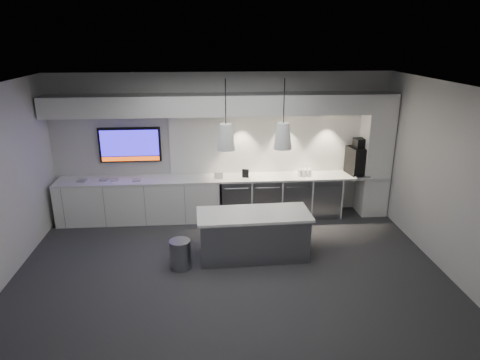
{
  "coord_description": "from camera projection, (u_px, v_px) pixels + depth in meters",
  "views": [
    {
      "loc": [
        -0.32,
        -6.22,
        3.69
      ],
      "look_at": [
        0.26,
        1.1,
        1.19
      ],
      "focal_mm": 32.0,
      "sensor_mm": 36.0,
      "label": 1
    }
  ],
  "objects": [
    {
      "name": "column",
      "position": [
        375.0,
        155.0,
        8.98
      ],
      "size": [
        0.55,
        0.55,
        2.6
      ],
      "primitive_type": "cube",
      "color": "white",
      "rests_on": "floor"
    },
    {
      "name": "back_counter",
      "position": [
        224.0,
        178.0,
        8.85
      ],
      "size": [
        6.8,
        0.65,
        0.04
      ],
      "primitive_type": "cube",
      "color": "white",
      "rests_on": "left_base_cabinets"
    },
    {
      "name": "coffee_machine",
      "position": [
        359.0,
        159.0,
        8.98
      ],
      "size": [
        0.49,
        0.65,
        0.76
      ],
      "rotation": [
        0.0,
        0.0,
        0.17
      ],
      "color": "black",
      "rests_on": "back_counter"
    },
    {
      "name": "sign_black",
      "position": [
        245.0,
        173.0,
        8.79
      ],
      "size": [
        0.14,
        0.05,
        0.18
      ],
      "primitive_type": "cube",
      "rotation": [
        0.0,
        0.0,
        -0.23
      ],
      "color": "black",
      "rests_on": "back_counter"
    },
    {
      "name": "wall_tv",
      "position": [
        130.0,
        145.0,
        8.75
      ],
      "size": [
        1.25,
        0.07,
        0.72
      ],
      "color": "black",
      "rests_on": "wall_back"
    },
    {
      "name": "left_base_cabinets",
      "position": [
        140.0,
        201.0,
        8.87
      ],
      "size": [
        3.3,
        0.63,
        0.86
      ],
      "primitive_type": "cube",
      "color": "white",
      "rests_on": "floor"
    },
    {
      "name": "soffit",
      "position": [
        223.0,
        104.0,
        8.39
      ],
      "size": [
        6.9,
        0.6,
        0.4
      ],
      "primitive_type": "cube",
      "color": "white",
      "rests_on": "wall_back"
    },
    {
      "name": "tray_c",
      "position": [
        114.0,
        180.0,
        8.65
      ],
      "size": [
        0.19,
        0.19,
        0.02
      ],
      "primitive_type": "cube",
      "rotation": [
        0.0,
        0.0,
        0.24
      ],
      "color": "#9D9D9D",
      "rests_on": "back_counter"
    },
    {
      "name": "sign_white",
      "position": [
        219.0,
        176.0,
        8.72
      ],
      "size": [
        0.18,
        0.03,
        0.14
      ],
      "primitive_type": "cube",
      "rotation": [
        0.0,
        0.0,
        0.04
      ],
      "color": "white",
      "rests_on": "back_counter"
    },
    {
      "name": "backsplash",
      "position": [
        279.0,
        142.0,
        9.01
      ],
      "size": [
        4.6,
        0.03,
        1.3
      ],
      "primitive_type": "cube",
      "color": "white",
      "rests_on": "wall_back"
    },
    {
      "name": "island",
      "position": [
        253.0,
        235.0,
        7.4
      ],
      "size": [
        1.95,
        0.89,
        0.82
      ],
      "rotation": [
        0.0,
        0.0,
        0.03
      ],
      "color": "gray",
      "rests_on": "floor"
    },
    {
      "name": "pendant_left",
      "position": [
        226.0,
        137.0,
        6.8
      ],
      "size": [
        0.3,
        0.3,
        1.12
      ],
      "color": "white",
      "rests_on": "ceiling"
    },
    {
      "name": "ceiling",
      "position": [
        228.0,
        86.0,
        6.12
      ],
      "size": [
        7.0,
        7.0,
        0.0
      ],
      "primitive_type": "plane",
      "rotation": [
        3.14,
        0.0,
        0.0
      ],
      "color": "black",
      "rests_on": "wall_back"
    },
    {
      "name": "fridge_unit_a",
      "position": [
        236.0,
        198.0,
        9.02
      ],
      "size": [
        0.6,
        0.61,
        0.85
      ],
      "primitive_type": "cube",
      "color": "gray",
      "rests_on": "floor"
    },
    {
      "name": "fridge_unit_b",
      "position": [
        265.0,
        197.0,
        9.06
      ],
      "size": [
        0.6,
        0.61,
        0.85
      ],
      "primitive_type": "cube",
      "color": "gray",
      "rests_on": "floor"
    },
    {
      "name": "tray_b",
      "position": [
        104.0,
        180.0,
        8.66
      ],
      "size": [
        0.17,
        0.17,
        0.02
      ],
      "primitive_type": "cube",
      "rotation": [
        0.0,
        0.0,
        -0.06
      ],
      "color": "#9D9D9D",
      "rests_on": "back_counter"
    },
    {
      "name": "fridge_unit_d",
      "position": [
        324.0,
        196.0,
        9.16
      ],
      "size": [
        0.6,
        0.61,
        0.85
      ],
      "primitive_type": "cube",
      "color": "gray",
      "rests_on": "floor"
    },
    {
      "name": "bin",
      "position": [
        180.0,
        254.0,
        7.08
      ],
      "size": [
        0.41,
        0.41,
        0.49
      ],
      "primitive_type": "cylinder",
      "rotation": [
        0.0,
        0.0,
        -0.17
      ],
      "color": "gray",
      "rests_on": "floor"
    },
    {
      "name": "tray_a",
      "position": [
        82.0,
        181.0,
        8.6
      ],
      "size": [
        0.18,
        0.18,
        0.02
      ],
      "primitive_type": "cube",
      "rotation": [
        0.0,
        0.0,
        -0.11
      ],
      "color": "#9D9D9D",
      "rests_on": "back_counter"
    },
    {
      "name": "cup_cluster",
      "position": [
        305.0,
        172.0,
        8.91
      ],
      "size": [
        0.27,
        0.17,
        0.15
      ],
      "primitive_type": null,
      "color": "white",
      "rests_on": "back_counter"
    },
    {
      "name": "wall_right",
      "position": [
        446.0,
        179.0,
        6.86
      ],
      "size": [
        0.0,
        7.0,
        7.0
      ],
      "primitive_type": "plane",
      "rotation": [
        1.57,
        0.0,
        -1.57
      ],
      "color": "silver",
      "rests_on": "floor"
    },
    {
      "name": "wall_front",
      "position": [
        243.0,
        268.0,
        4.24
      ],
      "size": [
        7.0,
        0.0,
        7.0
      ],
      "primitive_type": "plane",
      "rotation": [
        -1.57,
        0.0,
        0.0
      ],
      "color": "silver",
      "rests_on": "floor"
    },
    {
      "name": "floor",
      "position": [
        230.0,
        270.0,
        7.08
      ],
      "size": [
        7.0,
        7.0,
        0.0
      ],
      "primitive_type": "plane",
      "color": "#2F2F32",
      "rests_on": "ground"
    },
    {
      "name": "wall_back",
      "position": [
        223.0,
        145.0,
        8.96
      ],
      "size": [
        7.0,
        0.0,
        7.0
      ],
      "primitive_type": "plane",
      "rotation": [
        1.57,
        0.0,
        0.0
      ],
      "color": "silver",
      "rests_on": "floor"
    },
    {
      "name": "tray_d",
      "position": [
        137.0,
        180.0,
        8.63
      ],
      "size": [
        0.18,
        0.18,
        0.02
      ],
      "primitive_type": "cube",
      "rotation": [
        0.0,
        0.0,
        0.14
      ],
      "color": "#9D9D9D",
      "rests_on": "back_counter"
    },
    {
      "name": "fridge_unit_c",
      "position": [
        295.0,
        197.0,
        9.11
      ],
      "size": [
        0.6,
        0.61,
        0.85
      ],
      "primitive_type": "cube",
      "color": "gray",
      "rests_on": "floor"
    },
    {
      "name": "pendant_right",
      "position": [
        283.0,
        136.0,
        6.87
      ],
      "size": [
        0.3,
        0.3,
        1.12
      ],
      "color": "white",
      "rests_on": "ceiling"
    }
  ]
}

